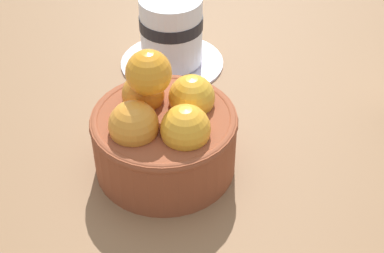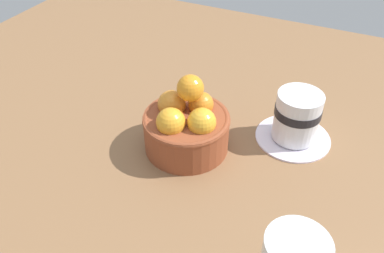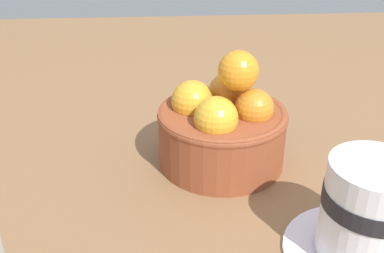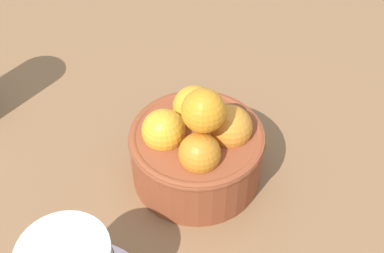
# 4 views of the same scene
# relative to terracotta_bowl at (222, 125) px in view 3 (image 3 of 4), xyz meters

# --- Properties ---
(ground_plane) EXTENTS (1.25, 1.08, 0.04)m
(ground_plane) POSITION_rel_terracotta_bowl_xyz_m (-0.00, 0.00, -0.06)
(ground_plane) COLOR brown
(terracotta_bowl) EXTENTS (0.13, 0.13, 0.12)m
(terracotta_bowl) POSITION_rel_terracotta_bowl_xyz_m (0.00, 0.00, 0.00)
(terracotta_bowl) COLOR brown
(terracotta_bowl) RESTS_ON ground_plane
(coffee_cup) EXTENTS (0.12, 0.12, 0.09)m
(coffee_cup) POSITION_rel_terracotta_bowl_xyz_m (-0.15, -0.09, -0.00)
(coffee_cup) COLOR white
(coffee_cup) RESTS_ON ground_plane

